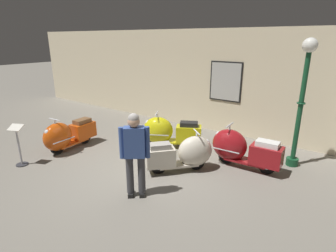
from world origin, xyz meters
name	(u,v)px	position (x,y,z in m)	size (l,w,h in m)	color
ground_plane	(137,169)	(0.00, 0.00, 0.00)	(60.00, 60.00, 0.00)	slate
showroom_back_wall	(217,82)	(0.14, 3.71, 1.62)	(18.00, 0.63, 3.23)	beige
scooter_0	(66,135)	(-2.33, -0.26, 0.44)	(0.56, 1.61, 0.97)	black
scooter_1	(167,132)	(-0.25, 1.55, 0.45)	(1.65, 1.18, 0.99)	black
scooter_2	(185,153)	(0.93, 0.61, 0.43)	(1.35, 1.45, 0.94)	black
scooter_3	(240,149)	(1.87, 1.57, 0.46)	(1.66, 0.56, 1.01)	black
lamppost	(303,94)	(2.89, 2.39, 1.75)	(0.32, 0.32, 2.96)	#144728
visitor_0	(135,150)	(0.74, -0.83, 0.97)	(0.46, 0.42, 1.67)	black
info_stanchion	(19,149)	(-2.43, -1.46, 0.42)	(0.38, 0.34, 1.02)	#333338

